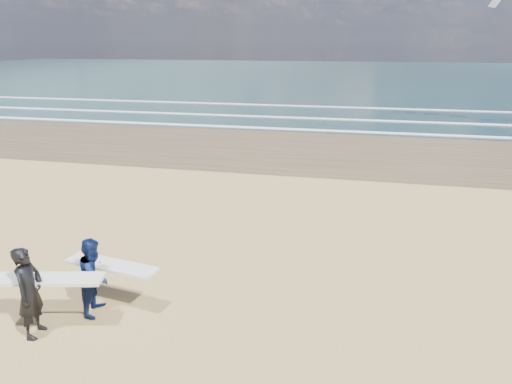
# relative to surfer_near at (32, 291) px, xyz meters

# --- Properties ---
(ocean) EXTENTS (220.00, 100.00, 0.02)m
(ocean) POSITION_rel_surfer_near_xyz_m (19.95, 72.29, -0.98)
(ocean) COLOR #183034
(ocean) RESTS_ON ground
(surfer_near) EXTENTS (2.26, 1.22, 1.94)m
(surfer_near) POSITION_rel_surfer_near_xyz_m (0.00, 0.00, 0.00)
(surfer_near) COLOR black
(surfer_near) RESTS_ON ground
(surfer_far) EXTENTS (2.26, 1.25, 1.74)m
(surfer_far) POSITION_rel_surfer_near_xyz_m (0.79, 1.04, -0.11)
(surfer_far) COLOR #0B1740
(surfer_far) RESTS_ON ground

